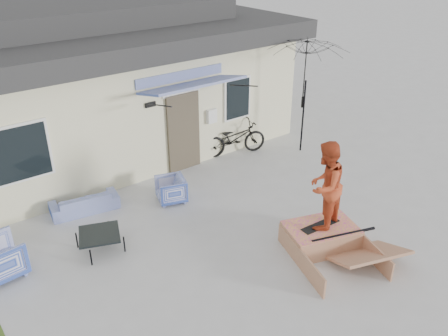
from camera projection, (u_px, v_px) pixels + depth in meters
ground at (268, 266)px, 8.97m from camera, size 90.00×90.00×0.00m
house at (88, 75)px, 13.73m from camera, size 10.80×8.49×4.10m
loveseat at (84, 199)px, 10.62m from camera, size 1.57×0.68×0.59m
armchair_right at (171, 188)px, 10.99m from camera, size 0.77×0.80×0.67m
coffee_table at (100, 241)px, 9.35m from camera, size 1.02×1.02×0.39m
bicycle at (235, 135)px, 13.19m from camera, size 1.98×1.15×1.19m
patio_umbrella at (305, 93)px, 12.90m from camera, size 2.49×2.36×2.20m
skate_ramp at (320, 237)px, 9.44m from camera, size 1.91×2.21×0.47m
skateboard at (321, 225)px, 9.36m from camera, size 0.89×0.28×0.05m
skater at (325, 184)px, 8.93m from camera, size 1.05×0.91×1.81m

